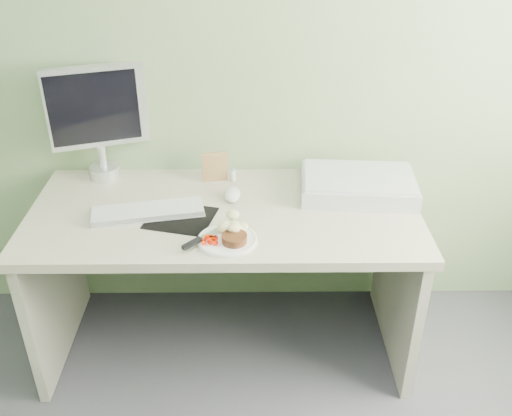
{
  "coord_description": "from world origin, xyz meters",
  "views": [
    {
      "loc": [
        0.11,
        -0.39,
        1.92
      ],
      "look_at": [
        0.13,
        1.5,
        0.81
      ],
      "focal_mm": 40.0,
      "sensor_mm": 36.0,
      "label": 1
    }
  ],
  "objects_px": {
    "desk": "(225,247)",
    "monitor": "(98,117)",
    "plate": "(227,240)",
    "scanner": "(358,186)"
  },
  "relations": [
    {
      "from": "desk",
      "to": "monitor",
      "type": "distance_m",
      "value": 0.79
    },
    {
      "from": "plate",
      "to": "scanner",
      "type": "bearing_deg",
      "value": 33.95
    },
    {
      "from": "plate",
      "to": "monitor",
      "type": "xyz_separation_m",
      "value": [
        -0.57,
        0.55,
        0.28
      ]
    },
    {
      "from": "plate",
      "to": "monitor",
      "type": "bearing_deg",
      "value": 136.3
    },
    {
      "from": "desk",
      "to": "plate",
      "type": "relative_size",
      "value": 7.11
    },
    {
      "from": "desk",
      "to": "plate",
      "type": "bearing_deg",
      "value": -84.71
    },
    {
      "from": "desk",
      "to": "scanner",
      "type": "relative_size",
      "value": 3.33
    },
    {
      "from": "desk",
      "to": "monitor",
      "type": "relative_size",
      "value": 3.15
    },
    {
      "from": "scanner",
      "to": "monitor",
      "type": "bearing_deg",
      "value": 175.6
    },
    {
      "from": "plate",
      "to": "scanner",
      "type": "height_order",
      "value": "scanner"
    }
  ]
}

